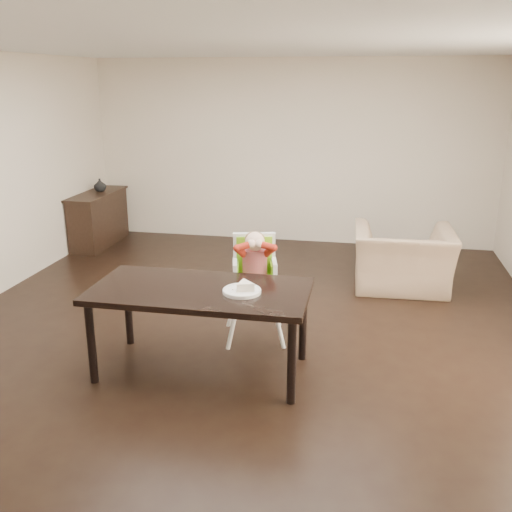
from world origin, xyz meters
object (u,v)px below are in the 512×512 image
(sideboard, at_px, (99,219))
(dining_table, at_px, (200,297))
(high_chair, at_px, (255,263))
(armchair, at_px, (403,249))

(sideboard, bearing_deg, dining_table, -52.90)
(dining_table, bearing_deg, sideboard, 127.10)
(dining_table, bearing_deg, high_chair, 67.92)
(dining_table, height_order, sideboard, sideboard)
(armchair, height_order, sideboard, armchair)
(high_chair, bearing_deg, armchair, 34.75)
(high_chair, relative_size, sideboard, 0.84)
(dining_table, relative_size, sideboard, 1.43)
(dining_table, relative_size, high_chair, 1.70)
(high_chair, xyz_separation_m, sideboard, (-2.92, 2.69, -0.35))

